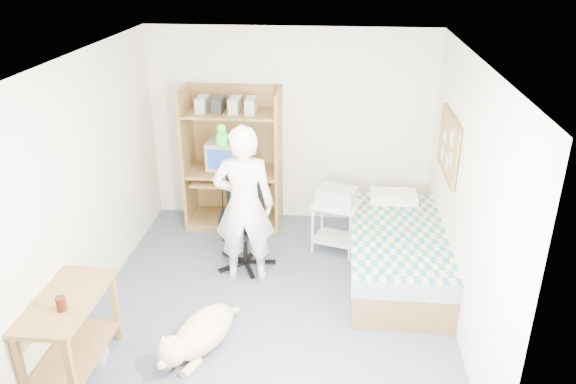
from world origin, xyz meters
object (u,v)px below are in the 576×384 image
object	(u,v)px
computer_hutch	(234,164)
printer_cart	(336,219)
person	(244,205)
side_desk	(70,324)
bed	(397,253)
dog	(199,334)
office_chair	(245,233)

from	to	relation	value
computer_hutch	printer_cart	size ratio (longest dim) A/B	2.89
person	printer_cart	size ratio (longest dim) A/B	2.82
side_desk	person	distance (m)	2.06
bed	dog	distance (m)	2.37
dog	person	bearing A→B (deg)	104.18
side_desk	dog	world-z (taller)	side_desk
bed	computer_hutch	bearing A→B (deg)	150.71
side_desk	dog	size ratio (longest dim) A/B	0.92
printer_cart	bed	bearing A→B (deg)	-20.71
office_chair	printer_cart	xyz separation A→B (m)	(1.02, 0.40, 0.04)
person	dog	bearing A→B (deg)	75.77
dog	printer_cart	xyz separation A→B (m)	(1.18, 1.97, 0.23)
computer_hutch	office_chair	xyz separation A→B (m)	(0.30, -1.01, -0.44)
side_desk	person	xyz separation A→B (m)	(1.21, 1.62, 0.39)
person	printer_cart	xyz separation A→B (m)	(0.96, 0.70, -0.47)
computer_hutch	dog	world-z (taller)	computer_hutch
bed	person	xyz separation A→B (m)	(-1.64, -0.19, 0.59)
computer_hutch	bed	size ratio (longest dim) A/B	0.89
computer_hutch	printer_cart	world-z (taller)	computer_hutch
person	printer_cart	distance (m)	1.28
computer_hutch	side_desk	bearing A→B (deg)	-106.14
computer_hutch	bed	distance (m)	2.35
computer_hutch	printer_cart	distance (m)	1.51
side_desk	dog	distance (m)	1.10
bed	printer_cart	distance (m)	0.86
computer_hutch	office_chair	size ratio (longest dim) A/B	1.70
office_chair	side_desk	bearing A→B (deg)	-125.40
printer_cart	dog	bearing A→B (deg)	-104.73
person	bed	bearing A→B (deg)	-177.84
printer_cart	side_desk	bearing A→B (deg)	-116.82
office_chair	person	xyz separation A→B (m)	(0.05, -0.31, 0.50)
dog	computer_hutch	bearing A→B (deg)	116.94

